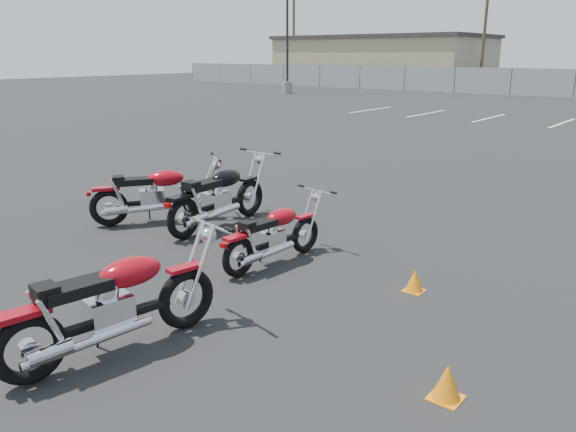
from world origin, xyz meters
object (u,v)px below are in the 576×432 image
Objects in this scene: motorcycle_third_red at (274,235)px; motorcycle_second_black at (219,197)px; motorcycle_rear_red at (113,304)px; motorcycle_front_red at (155,194)px.

motorcycle_second_black is at bearing 157.71° from motorcycle_third_red.
motorcycle_second_black reaches higher than motorcycle_rear_red.
motorcycle_front_red is 2.81m from motorcycle_third_red.
motorcycle_front_red is at bearing -154.02° from motorcycle_second_black.
motorcycle_front_red is at bearing 136.73° from motorcycle_rear_red.
motorcycle_front_red is 0.89× the size of motorcycle_second_black.
motorcycle_second_black is at bearing 25.98° from motorcycle_front_red.
motorcycle_rear_red is (3.16, -2.97, 0.02)m from motorcycle_front_red.
motorcycle_rear_red is at bearing -43.27° from motorcycle_front_red.
motorcycle_rear_red reaches higher than motorcycle_third_red.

